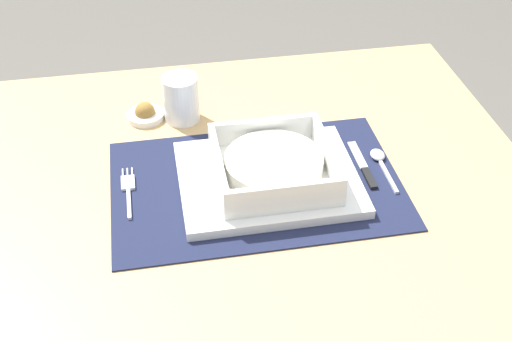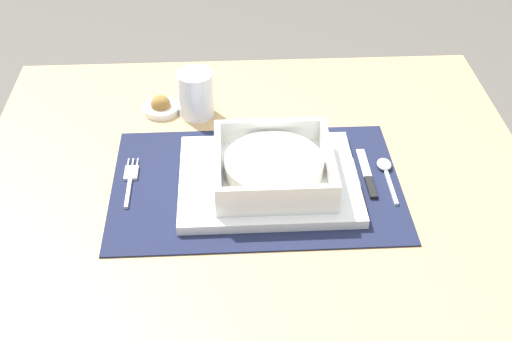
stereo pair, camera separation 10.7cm
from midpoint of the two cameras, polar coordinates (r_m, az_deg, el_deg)
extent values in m
cube|color=tan|center=(1.12, -2.96, -1.12)|extent=(0.93, 0.78, 0.03)
cube|color=#A48252|center=(1.65, -18.78, -5.33)|extent=(0.05, 0.05, 0.71)
cube|color=#A48252|center=(1.69, 9.90, -2.08)|extent=(0.05, 0.05, 0.71)
cube|color=#191E38|center=(1.09, -2.81, -1.29)|extent=(0.47, 0.31, 0.00)
cube|color=white|center=(1.08, -1.79, -0.80)|extent=(0.29, 0.23, 0.02)
cube|color=white|center=(1.07, -1.36, -0.35)|extent=(0.19, 0.19, 0.01)
cube|color=white|center=(1.05, -6.12, 0.21)|extent=(0.01, 0.19, 0.04)
cube|color=white|center=(1.07, 3.27, 1.24)|extent=(0.01, 0.19, 0.04)
cube|color=white|center=(0.99, -0.57, -2.31)|extent=(0.17, 0.01, 0.04)
cube|color=white|center=(1.13, -2.09, 3.40)|extent=(0.17, 0.01, 0.04)
cylinder|color=silver|center=(1.06, -1.37, 0.41)|extent=(0.16, 0.16, 0.03)
cube|color=silver|center=(1.07, -13.59, -2.90)|extent=(0.01, 0.07, 0.00)
cube|color=silver|center=(1.11, -13.56, -1.15)|extent=(0.02, 0.04, 0.00)
cylinder|color=silver|center=(1.14, -13.93, -0.32)|extent=(0.00, 0.02, 0.00)
cylinder|color=silver|center=(1.14, -13.55, -0.28)|extent=(0.00, 0.02, 0.00)
cylinder|color=silver|center=(1.14, -13.17, -0.24)|extent=(0.00, 0.02, 0.00)
cube|color=silver|center=(1.11, 8.51, -0.65)|extent=(0.01, 0.08, 0.00)
ellipsoid|color=silver|center=(1.15, 7.70, 1.23)|extent=(0.02, 0.03, 0.01)
cube|color=black|center=(1.10, 6.89, -0.77)|extent=(0.01, 0.05, 0.01)
cube|color=silver|center=(1.15, 6.02, 1.21)|extent=(0.01, 0.08, 0.00)
cube|color=#59331E|center=(1.07, 6.10, -1.77)|extent=(0.01, 0.06, 0.01)
cube|color=silver|center=(1.12, 5.23, 0.35)|extent=(0.01, 0.08, 0.00)
cylinder|color=white|center=(1.24, -8.88, 5.97)|extent=(0.07, 0.07, 0.09)
cylinder|color=gold|center=(1.25, -8.77, 5.01)|extent=(0.05, 0.05, 0.03)
cylinder|color=white|center=(1.27, -11.80, 4.49)|extent=(0.07, 0.07, 0.01)
sphere|color=olive|center=(1.26, -11.85, 4.83)|extent=(0.04, 0.04, 0.04)
camera|label=1|loc=(0.05, -92.86, -2.25)|focal=47.02mm
camera|label=2|loc=(0.05, 87.14, 2.25)|focal=47.02mm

